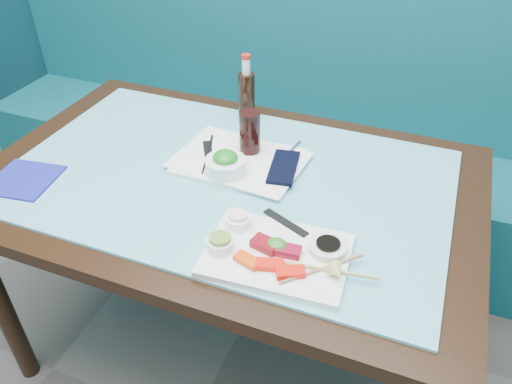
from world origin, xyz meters
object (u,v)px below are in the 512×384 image
at_px(booth_bench, 305,147).
at_px(sashimi_plate, 277,255).
at_px(serving_tray, 240,162).
at_px(cola_bottle_body, 246,96).
at_px(blue_napkin, 24,179).
at_px(dining_table, 227,202).
at_px(seaweed_bowl, 226,166).
at_px(cola_glass, 250,132).

xyz_separation_m(booth_bench, sashimi_plate, (0.24, -1.09, 0.39)).
bearing_deg(sashimi_plate, serving_tray, 121.13).
xyz_separation_m(cola_bottle_body, blue_napkin, (-0.44, -0.57, -0.07)).
xyz_separation_m(dining_table, blue_napkin, (-0.52, -0.23, 0.09)).
relative_size(seaweed_bowl, cola_glass, 0.88).
height_order(sashimi_plate, cola_bottle_body, cola_bottle_body).
xyz_separation_m(sashimi_plate, cola_glass, (-0.22, 0.38, 0.07)).
distance_m(seaweed_bowl, cola_glass, 0.14).
distance_m(serving_tray, seaweed_bowl, 0.08).
relative_size(dining_table, serving_tray, 4.08).
distance_m(dining_table, serving_tray, 0.12).
distance_m(sashimi_plate, cola_glass, 0.45).
xyz_separation_m(sashimi_plate, seaweed_bowl, (-0.24, 0.25, 0.03)).
xyz_separation_m(dining_table, seaweed_bowl, (-0.00, -0.00, 0.13)).
distance_m(cola_glass, blue_napkin, 0.65).
relative_size(dining_table, cola_glass, 10.96).
height_order(booth_bench, cola_bottle_body, booth_bench).
bearing_deg(sashimi_plate, dining_table, 129.47).
bearing_deg(cola_bottle_body, seaweed_bowl, -77.16).
bearing_deg(serving_tray, dining_table, -97.70).
relative_size(sashimi_plate, blue_napkin, 1.91).
xyz_separation_m(seaweed_bowl, blue_napkin, (-0.51, -0.22, -0.03)).
height_order(cola_glass, blue_napkin, cola_glass).
height_order(dining_table, serving_tray, serving_tray).
relative_size(sashimi_plate, serving_tray, 0.94).
distance_m(sashimi_plate, seaweed_bowl, 0.35).
bearing_deg(serving_tray, booth_bench, 90.36).
bearing_deg(booth_bench, sashimi_plate, -77.52).
relative_size(sashimi_plate, seaweed_bowl, 2.87).
distance_m(serving_tray, cola_glass, 0.09).
xyz_separation_m(dining_table, cola_glass, (0.02, 0.13, 0.17)).
distance_m(booth_bench, sashimi_plate, 1.19).
height_order(booth_bench, cola_glass, booth_bench).
distance_m(dining_table, cola_bottle_body, 0.39).
xyz_separation_m(serving_tray, cola_bottle_body, (-0.09, 0.27, 0.07)).
relative_size(cola_glass, blue_napkin, 0.75).
bearing_deg(cola_glass, booth_bench, 91.58).
bearing_deg(blue_napkin, cola_bottle_body, 52.44).
xyz_separation_m(sashimi_plate, serving_tray, (-0.23, 0.33, -0.00)).
xyz_separation_m(serving_tray, blue_napkin, (-0.52, -0.30, -0.00)).
bearing_deg(booth_bench, dining_table, -90.00).
bearing_deg(seaweed_bowl, blue_napkin, -156.42).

